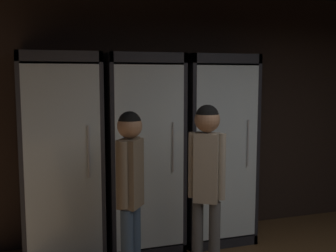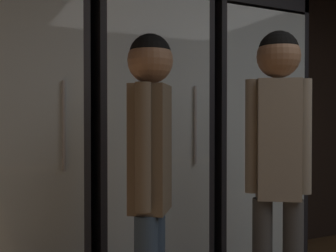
# 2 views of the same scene
# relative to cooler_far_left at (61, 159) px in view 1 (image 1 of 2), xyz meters

# --- Properties ---
(wall_back) EXTENTS (6.00, 0.06, 2.80)m
(wall_back) POSITION_rel_cooler_far_left_xyz_m (2.02, 0.32, 0.38)
(wall_back) COLOR black
(wall_back) RESTS_ON ground
(cooler_far_left) EXTENTS (0.78, 0.65, 2.08)m
(cooler_far_left) POSITION_rel_cooler_far_left_xyz_m (0.00, 0.00, 0.00)
(cooler_far_left) COLOR #2B2B30
(cooler_far_left) RESTS_ON ground
(cooler_left) EXTENTS (0.78, 0.65, 2.08)m
(cooler_left) POSITION_rel_cooler_far_left_xyz_m (0.84, -0.00, -0.00)
(cooler_left) COLOR black
(cooler_left) RESTS_ON ground
(cooler_center) EXTENTS (0.78, 0.65, 2.08)m
(cooler_center) POSITION_rel_cooler_far_left_xyz_m (1.67, -0.00, -0.01)
(cooler_center) COLOR black
(cooler_center) RESTS_ON ground
(shopper_near) EXTENTS (0.28, 0.24, 1.61)m
(shopper_near) POSITION_rel_cooler_far_left_xyz_m (1.13, -1.08, 0.00)
(shopper_near) COLOR #4C4C4C
(shopper_near) RESTS_ON ground
(shopper_far) EXTENTS (0.25, 0.28, 1.56)m
(shopper_far) POSITION_rel_cooler_far_left_xyz_m (0.50, -0.95, -0.05)
(shopper_far) COLOR #384C66
(shopper_far) RESTS_ON ground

